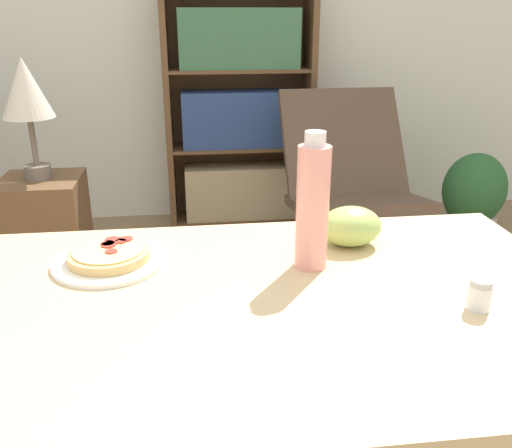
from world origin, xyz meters
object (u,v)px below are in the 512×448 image
object	(u,v)px
bookshelf	(239,116)
table_lamp	(26,94)
salt_shaker	(480,295)
pizza_on_plate	(109,258)
grape_bunch	(351,227)
lounge_chair_far	(349,208)
side_table	(49,243)
potted_plant_floor	(473,198)
drink_bottle	(313,206)

from	to	relation	value
bookshelf	table_lamp	world-z (taller)	bookshelf
salt_shaker	table_lamp	bearing A→B (deg)	127.02
pizza_on_plate	grape_bunch	xyz separation A→B (m)	(0.54, 0.04, 0.03)
lounge_chair_far	bookshelf	distance (m)	0.93
pizza_on_plate	table_lamp	size ratio (longest dim) A/B	0.48
pizza_on_plate	side_table	world-z (taller)	pizza_on_plate
pizza_on_plate	salt_shaker	size ratio (longest dim) A/B	4.03
potted_plant_floor	side_table	bearing A→B (deg)	-167.77
lounge_chair_far	potted_plant_floor	world-z (taller)	lounge_chair_far
salt_shaker	lounge_chair_far	distance (m)	1.96
grape_bunch	bookshelf	xyz separation A→B (m)	(-0.05, 2.21, -0.13)
salt_shaker	potted_plant_floor	xyz separation A→B (m)	(1.13, 2.03, -0.54)
pizza_on_plate	side_table	bearing A→B (deg)	110.51
drink_bottle	bookshelf	world-z (taller)	bookshelf
side_table	table_lamp	bearing A→B (deg)	180.00
lounge_chair_far	bookshelf	xyz separation A→B (m)	(-0.53, 0.66, 0.39)
grape_bunch	bookshelf	size ratio (longest dim) A/B	0.10
lounge_chair_far	bookshelf	world-z (taller)	bookshelf
side_table	table_lamp	xyz separation A→B (m)	(-0.00, 0.00, 0.66)
pizza_on_plate	lounge_chair_far	bearing A→B (deg)	57.34
pizza_on_plate	drink_bottle	xyz separation A→B (m)	(0.43, -0.06, 0.12)
bookshelf	side_table	size ratio (longest dim) A/B	2.38
grape_bunch	side_table	bearing A→B (deg)	129.54
bookshelf	salt_shaker	bearing A→B (deg)	-85.56
bookshelf	table_lamp	distance (m)	1.41
grape_bunch	lounge_chair_far	distance (m)	1.71
bookshelf	side_table	bearing A→B (deg)	-134.15
grape_bunch	salt_shaker	xyz separation A→B (m)	(0.15, -0.31, -0.02)
table_lamp	potted_plant_floor	size ratio (longest dim) A/B	0.96
lounge_chair_far	table_lamp	bearing A→B (deg)	-168.69
pizza_on_plate	grape_bunch	size ratio (longest dim) A/B	1.70
pizza_on_plate	drink_bottle	size ratio (longest dim) A/B	0.83
pizza_on_plate	drink_bottle	distance (m)	0.45
grape_bunch	drink_bottle	bearing A→B (deg)	-139.31
table_lamp	pizza_on_plate	bearing A→B (deg)	-69.49
pizza_on_plate	grape_bunch	world-z (taller)	grape_bunch
drink_bottle	bookshelf	size ratio (longest dim) A/B	0.20
grape_bunch	potted_plant_floor	bearing A→B (deg)	53.32
grape_bunch	lounge_chair_far	xyz separation A→B (m)	(0.48, 1.55, -0.53)
grape_bunch	drink_bottle	distance (m)	0.18
bookshelf	potted_plant_floor	world-z (taller)	bookshelf
table_lamp	side_table	bearing A→B (deg)	0.00
drink_bottle	table_lamp	world-z (taller)	table_lamp
drink_bottle	grape_bunch	bearing A→B (deg)	40.69
side_table	grape_bunch	bearing A→B (deg)	-50.46
pizza_on_plate	bookshelf	bearing A→B (deg)	77.68
grape_bunch	drink_bottle	size ratio (longest dim) A/B	0.49
salt_shaker	bookshelf	size ratio (longest dim) A/B	0.04
drink_bottle	lounge_chair_far	size ratio (longest dim) A/B	0.33
lounge_chair_far	side_table	size ratio (longest dim) A/B	1.46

